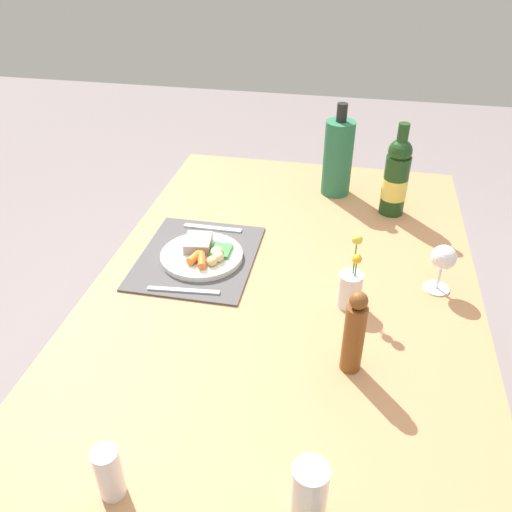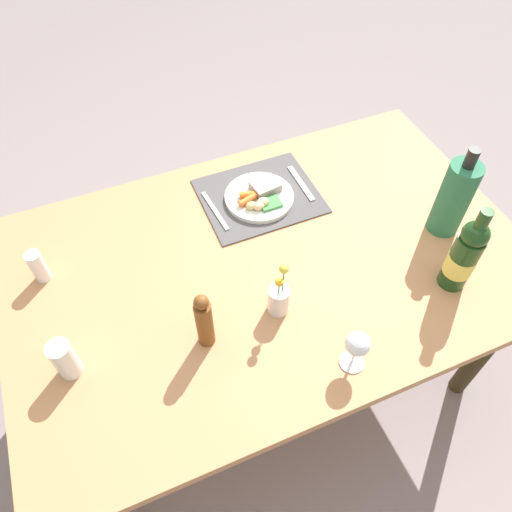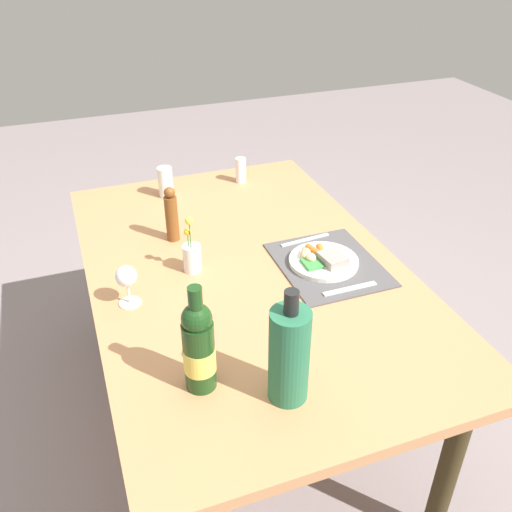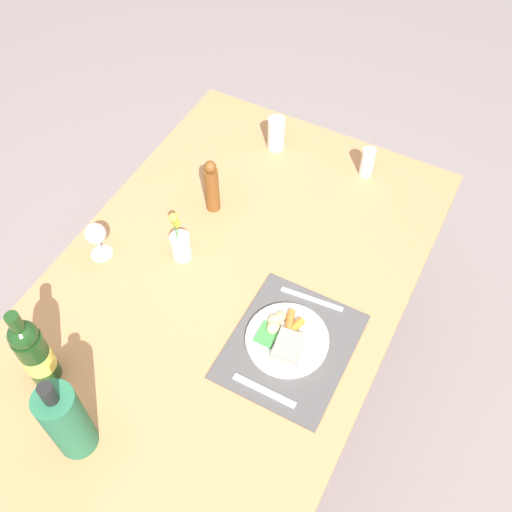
# 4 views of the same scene
# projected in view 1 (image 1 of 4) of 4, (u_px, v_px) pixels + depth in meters

# --- Properties ---
(ground_plane) EXTENTS (8.00, 8.00, 0.00)m
(ground_plane) POSITION_uv_depth(u_px,v_px,m) (279.00, 451.00, 1.82)
(ground_plane) COLOR gray
(dining_table) EXTENTS (1.60, 1.02, 0.71)m
(dining_table) POSITION_uv_depth(u_px,v_px,m) (284.00, 307.00, 1.46)
(dining_table) COLOR tan
(dining_table) RESTS_ON ground_plane
(placemat) EXTENTS (0.39, 0.33, 0.01)m
(placemat) POSITION_uv_depth(u_px,v_px,m) (198.00, 257.00, 1.52)
(placemat) COLOR #4E4C4C
(placemat) RESTS_ON dining_table
(dinner_plate) EXTENTS (0.23, 0.23, 0.05)m
(dinner_plate) POSITION_uv_depth(u_px,v_px,m) (203.00, 254.00, 1.50)
(dinner_plate) COLOR white
(dinner_plate) RESTS_ON placemat
(fork) EXTENTS (0.02, 0.18, 0.00)m
(fork) POSITION_uv_depth(u_px,v_px,m) (213.00, 228.00, 1.65)
(fork) COLOR silver
(fork) RESTS_ON placemat
(knife) EXTENTS (0.03, 0.19, 0.00)m
(knife) POSITION_uv_depth(u_px,v_px,m) (184.00, 290.00, 1.38)
(knife) COLOR silver
(knife) RESTS_ON placemat
(wine_bottle) EXTENTS (0.08, 0.08, 0.30)m
(wine_bottle) POSITION_uv_depth(u_px,v_px,m) (396.00, 177.00, 1.68)
(wine_bottle) COLOR #1A3F18
(wine_bottle) RESTS_ON dining_table
(pepper_mill) EXTENTS (0.05, 0.05, 0.21)m
(pepper_mill) POSITION_uv_depth(u_px,v_px,m) (354.00, 333.00, 1.11)
(pepper_mill) COLOR brown
(pepper_mill) RESTS_ON dining_table
(salt_shaker) EXTENTS (0.05, 0.05, 0.11)m
(salt_shaker) POSITION_uv_depth(u_px,v_px,m) (109.00, 473.00, 0.89)
(salt_shaker) COLOR white
(salt_shaker) RESTS_ON dining_table
(cooler_bottle) EXTENTS (0.10, 0.10, 0.32)m
(cooler_bottle) POSITION_uv_depth(u_px,v_px,m) (338.00, 157.00, 1.79)
(cooler_bottle) COLOR #286B49
(cooler_bottle) RESTS_ON dining_table
(flower_vase) EXTENTS (0.06, 0.06, 0.20)m
(flower_vase) POSITION_uv_depth(u_px,v_px,m) (350.00, 286.00, 1.32)
(flower_vase) COLOR silver
(flower_vase) RESTS_ON dining_table
(wine_glass) EXTENTS (0.07, 0.07, 0.13)m
(wine_glass) POSITION_uv_depth(u_px,v_px,m) (443.00, 260.00, 1.35)
(wine_glass) COLOR white
(wine_glass) RESTS_ON dining_table
(water_tumbler) EXTENTS (0.06, 0.06, 0.13)m
(water_tumbler) POSITION_uv_depth(u_px,v_px,m) (309.00, 496.00, 0.86)
(water_tumbler) COLOR silver
(water_tumbler) RESTS_ON dining_table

